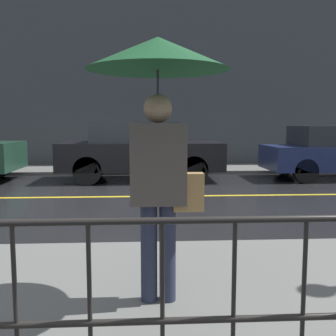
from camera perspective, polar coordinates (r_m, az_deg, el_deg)
ground_plane at (r=8.29m, az=-7.69°, el=-4.17°), size 80.00×80.00×0.00m
sidewalk_near at (r=3.52m, az=-14.29°, el=-18.46°), size 28.00×2.98×0.10m
sidewalk_far at (r=12.77m, az=-6.13°, el=-0.17°), size 28.00×2.10×0.10m
lane_marking at (r=8.28m, az=-7.69°, el=-4.14°), size 25.20×0.12×0.01m
building_storefront at (r=14.02m, az=-6.05°, el=14.42°), size 28.00×0.30×6.93m
railing_foreground at (r=2.16m, az=-21.35°, el=-16.18°), size 12.00×0.04×0.96m
pedestrian at (r=3.05m, az=-1.39°, el=11.08°), size 1.09×1.09×2.07m
car_black at (r=10.56m, az=-4.13°, el=2.60°), size 4.27×1.80×1.58m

